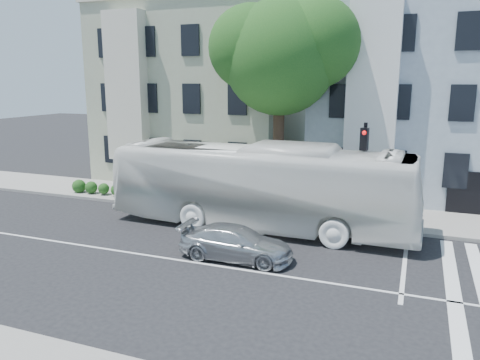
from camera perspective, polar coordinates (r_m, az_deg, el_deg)
The scene contains 9 objects.
ground at distance 16.95m, azimuth -3.78°, elevation -10.28°, with size 120.00×120.00×0.00m, color black.
sidewalk_far at distance 24.04m, azimuth 4.23°, elevation -3.31°, with size 80.00×4.00×0.15m, color gray.
building_left at distance 32.25m, azimuth -4.08°, elevation 10.39°, with size 12.00×10.00×11.00m, color #A8B094.
building_right at distance 29.22m, azimuth 22.03°, elevation 9.38°, with size 12.00×10.00×11.00m, color #93A2AF.
street_tree at distance 23.90m, azimuth 5.20°, elevation 15.37°, with size 7.30×5.90×11.10m.
bus at distance 20.53m, azimuth 2.49°, elevation -0.74°, with size 13.56×3.17×3.78m, color white.
sedan at distance 17.25m, azimuth -0.49°, elevation -7.68°, with size 4.22×1.71×1.22m, color silver.
hedge at distance 25.77m, azimuth -11.75°, elevation -1.50°, with size 8.50×0.84×0.70m, color #285C1E, non-canonical shape.
traffic_signal at distance 20.55m, azimuth 14.81°, elevation 2.13°, with size 0.49×0.55×4.70m.
Camera 1 is at (6.63, -14.21, 6.45)m, focal length 35.00 mm.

